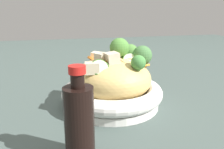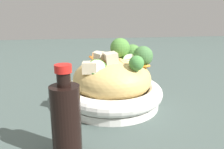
# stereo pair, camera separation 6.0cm
# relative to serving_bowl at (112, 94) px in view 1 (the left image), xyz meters

# --- Properties ---
(ground_plane) EXTENTS (3.00, 3.00, 0.00)m
(ground_plane) POSITION_rel_serving_bowl_xyz_m (0.00, 0.00, -0.03)
(ground_plane) COLOR #404E49
(serving_bowl) EXTENTS (0.27, 0.27, 0.06)m
(serving_bowl) POSITION_rel_serving_bowl_xyz_m (0.00, 0.00, 0.00)
(serving_bowl) COLOR white
(serving_bowl) RESTS_ON ground_plane
(noodle_heap) EXTENTS (0.20, 0.20, 0.11)m
(noodle_heap) POSITION_rel_serving_bowl_xyz_m (-0.00, 0.00, 0.04)
(noodle_heap) COLOR tan
(noodle_heap) RESTS_ON serving_bowl
(broccoli_florets) EXTENTS (0.13, 0.17, 0.08)m
(broccoli_florets) POSITION_rel_serving_bowl_xyz_m (-0.06, -0.01, 0.11)
(broccoli_florets) COLOR #9BBF77
(broccoli_florets) RESTS_ON serving_bowl
(carrot_coins) EXTENTS (0.16, 0.13, 0.04)m
(carrot_coins) POSITION_rel_serving_bowl_xyz_m (0.00, -0.02, 0.09)
(carrot_coins) COLOR orange
(carrot_coins) RESTS_ON serving_bowl
(zucchini_slices) EXTENTS (0.13, 0.07, 0.04)m
(zucchini_slices) POSITION_rel_serving_bowl_xyz_m (0.01, 0.04, 0.09)
(zucchini_slices) COLOR beige
(zucchini_slices) RESTS_ON serving_bowl
(chicken_chunks) EXTENTS (0.09, 0.14, 0.05)m
(chicken_chunks) POSITION_rel_serving_bowl_xyz_m (0.03, 0.01, 0.10)
(chicken_chunks) COLOR beige
(chicken_chunks) RESTS_ON serving_bowl
(soy_sauce_bottle) EXTENTS (0.05, 0.05, 0.16)m
(soy_sauce_bottle) POSITION_rel_serving_bowl_xyz_m (0.11, 0.21, 0.04)
(soy_sauce_bottle) COLOR black
(soy_sauce_bottle) RESTS_ON ground_plane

